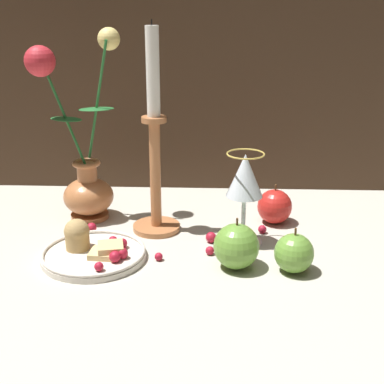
% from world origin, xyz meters
% --- Properties ---
extents(ground_plane, '(2.40, 2.40, 0.00)m').
position_xyz_m(ground_plane, '(0.00, 0.00, 0.00)').
color(ground_plane, '#B7B2A3').
rests_on(ground_plane, ground).
extents(vase, '(0.17, 0.10, 0.37)m').
position_xyz_m(vase, '(-0.14, 0.13, 0.12)').
color(vase, '#B77042').
rests_on(vase, ground_plane).
extents(plate_with_pastries, '(0.18, 0.18, 0.07)m').
position_xyz_m(plate_with_pastries, '(-0.08, -0.05, 0.01)').
color(plate_with_pastries, silver).
rests_on(plate_with_pastries, ground_plane).
extents(wine_glass, '(0.07, 0.07, 0.17)m').
position_xyz_m(wine_glass, '(0.18, 0.02, 0.12)').
color(wine_glass, silver).
rests_on(wine_glass, ground_plane).
extents(candlestick, '(0.09, 0.09, 0.39)m').
position_xyz_m(candlestick, '(0.01, 0.07, 0.15)').
color(candlestick, '#B77042').
rests_on(candlestick, ground_plane).
extents(apple_beside_vase, '(0.07, 0.07, 0.08)m').
position_xyz_m(apple_beside_vase, '(0.26, -0.09, 0.03)').
color(apple_beside_vase, '#669938').
rests_on(apple_beside_vase, ground_plane).
extents(apple_near_glass, '(0.07, 0.07, 0.08)m').
position_xyz_m(apple_near_glass, '(0.25, 0.12, 0.03)').
color(apple_near_glass, red).
rests_on(apple_near_glass, ground_plane).
extents(apple_at_table_edge, '(0.08, 0.08, 0.09)m').
position_xyz_m(apple_at_table_edge, '(0.16, -0.08, 0.04)').
color(apple_at_table_edge, '#669938').
rests_on(apple_at_table_edge, ground_plane).
extents(berry_near_plate, '(0.01, 0.01, 0.01)m').
position_xyz_m(berry_near_plate, '(0.03, -0.06, 0.01)').
color(berry_near_plate, '#AD192D').
rests_on(berry_near_plate, ground_plane).
extents(berry_front_center, '(0.02, 0.02, 0.02)m').
position_xyz_m(berry_front_center, '(-0.11, 0.06, 0.01)').
color(berry_front_center, '#AD192D').
rests_on(berry_front_center, ground_plane).
extents(berry_by_glass_stem, '(0.02, 0.02, 0.02)m').
position_xyz_m(berry_by_glass_stem, '(0.12, -0.03, 0.01)').
color(berry_by_glass_stem, '#AD192D').
rests_on(berry_by_glass_stem, ground_plane).
extents(berry_under_candlestick, '(0.02, 0.02, 0.02)m').
position_xyz_m(berry_under_candlestick, '(0.12, 0.02, 0.01)').
color(berry_under_candlestick, '#AD192D').
rests_on(berry_under_candlestick, ground_plane).
extents(berry_far_right, '(0.02, 0.02, 0.02)m').
position_xyz_m(berry_far_right, '(0.22, 0.06, 0.01)').
color(berry_far_right, '#AD192D').
rests_on(berry_far_right, ground_plane).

